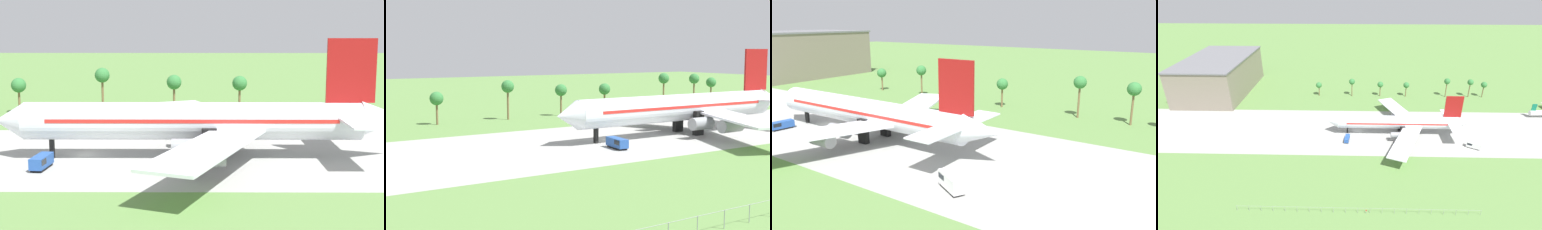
% 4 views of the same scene
% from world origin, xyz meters
% --- Properties ---
extents(ground_plane, '(600.00, 600.00, 0.00)m').
position_xyz_m(ground_plane, '(0.00, 0.00, 0.00)').
color(ground_plane, '#5B8442').
extents(taxiway_strip, '(320.00, 44.00, 0.02)m').
position_xyz_m(taxiway_strip, '(0.00, 0.00, 0.01)').
color(taxiway_strip, '#9E9E99').
rests_on(taxiway_strip, ground_plane).
extents(jet_airliner, '(68.08, 62.37, 19.82)m').
position_xyz_m(jet_airliner, '(19.86, -2.43, 6.19)').
color(jet_airliner, silver).
rests_on(jet_airliner, ground_plane).
extents(baggage_tug, '(6.31, 4.71, 2.82)m').
position_xyz_m(baggage_tug, '(51.24, -14.45, 1.51)').
color(baggage_tug, black).
rests_on(baggage_tug, ground_plane).
extents(fuel_truck, '(2.57, 5.82, 2.12)m').
position_xyz_m(fuel_truck, '(-5.12, -9.96, 1.16)').
color(fuel_truck, black).
rests_on(fuel_truck, ground_plane).
extents(perimeter_fence, '(80.10, 0.10, 2.10)m').
position_xyz_m(perimeter_fence, '(0.00, -55.00, 1.45)').
color(perimeter_fence, gray).
rests_on(perimeter_fence, ground_plane).
extents(no_stopping_sign, '(0.44, 0.08, 1.68)m').
position_xyz_m(no_stopping_sign, '(2.78, -55.31, 1.05)').
color(no_stopping_sign, gray).
rests_on(no_stopping_sign, ground_plane).
extents(terminal_building, '(36.72, 61.20, 21.99)m').
position_xyz_m(terminal_building, '(-87.90, 49.88, 11.01)').
color(terminal_building, slate).
rests_on(terminal_building, ground_plane).
extents(palm_tree_row, '(104.27, 3.60, 12.01)m').
position_xyz_m(palm_tree_row, '(30.46, 43.87, 8.30)').
color(palm_tree_row, brown).
rests_on(palm_tree_row, ground_plane).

